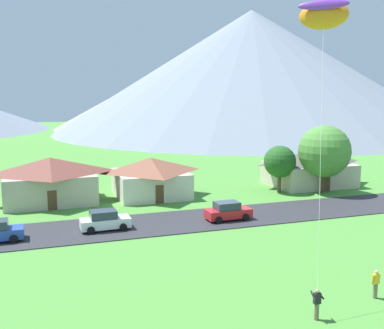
# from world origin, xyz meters

# --- Properties ---
(road_strip) EXTENTS (160.00, 7.33, 0.08)m
(road_strip) POSITION_xyz_m (0.00, 28.94, 0.04)
(road_strip) COLOR #2D2D33
(road_strip) RESTS_ON ground
(mountain_far_west_ridge) EXTENTS (133.12, 133.12, 36.36)m
(mountain_far_west_ridge) POSITION_xyz_m (62.82, 145.93, 18.18)
(mountain_far_west_ridge) COLOR #8E939E
(mountain_far_west_ridge) RESTS_ON ground
(mountain_central_ridge) EXTENTS (124.46, 124.46, 38.21)m
(mountain_central_ridge) POSITION_xyz_m (57.11, 123.71, 19.10)
(mountain_central_ridge) COLOR gray
(mountain_central_ridge) RESTS_ON ground
(house_leftmost) EXTENTS (8.42, 8.50, 4.45)m
(house_leftmost) POSITION_xyz_m (3.76, 40.36, 2.30)
(house_leftmost) COLOR beige
(house_leftmost) RESTS_ON ground
(house_left_center) EXTENTS (10.67, 8.41, 4.48)m
(house_left_center) POSITION_xyz_m (24.54, 39.98, 2.32)
(house_left_center) COLOR beige
(house_left_center) RESTS_ON ground
(house_right_center) EXTENTS (10.07, 7.62, 4.90)m
(house_right_center) POSITION_xyz_m (-7.20, 40.74, 2.54)
(house_right_center) COLOR beige
(house_right_center) RESTS_ON ground
(tree_left_of_center) EXTENTS (3.81, 3.81, 5.61)m
(tree_left_of_center) POSITION_xyz_m (18.76, 37.37, 3.69)
(tree_left_of_center) COLOR brown
(tree_left_of_center) RESTS_ON ground
(tree_center) EXTENTS (6.12, 6.12, 8.05)m
(tree_center) POSITION_xyz_m (23.48, 35.32, 4.98)
(tree_center) COLOR #4C3823
(tree_center) RESTS_ON ground
(parked_car_white_mid_west) EXTENTS (4.25, 2.17, 1.68)m
(parked_car_white_mid_west) POSITION_xyz_m (-3.18, 28.49, 0.87)
(parked_car_white_mid_west) COLOR white
(parked_car_white_mid_west) RESTS_ON road_strip
(parked_car_red_mid_east) EXTENTS (4.26, 2.19, 1.68)m
(parked_car_red_mid_east) POSITION_xyz_m (8.05, 27.99, 0.87)
(parked_car_red_mid_east) COLOR red
(parked_car_red_mid_east) RESTS_ON road_strip
(kite_flyer_with_kite) EXTENTS (5.09, 6.86, 17.09)m
(kite_flyer_with_kite) POSITION_xyz_m (8.10, 14.36, 15.85)
(kite_flyer_with_kite) COLOR #70604C
(kite_flyer_with_kite) RESTS_ON ground
(watcher_person) EXTENTS (0.56, 0.24, 1.68)m
(watcher_person) POSITION_xyz_m (9.55, 10.35, 0.88)
(watcher_person) COLOR #70604C
(watcher_person) RESTS_ON ground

